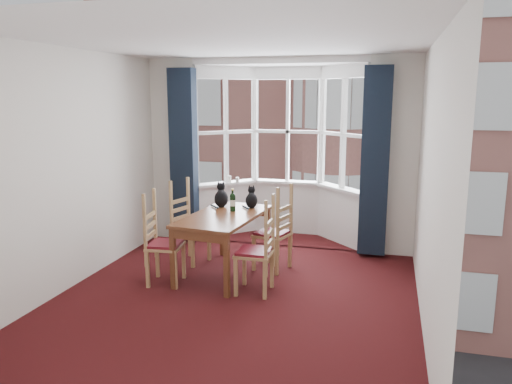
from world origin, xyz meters
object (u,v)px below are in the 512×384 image
(wine_bottle, at_px, (233,201))
(chair_left_far, at_px, (186,228))
(chair_left_near, at_px, (158,245))
(candle_tall, at_px, (229,179))
(cat_right, at_px, (252,199))
(dining_table, at_px, (224,222))
(cat_left, at_px, (221,197))
(candle_short, at_px, (237,180))
(chair_right_far, at_px, (278,235))
(chair_right_near, at_px, (262,254))

(wine_bottle, bearing_deg, chair_left_far, 169.54)
(chair_left_near, height_order, candle_tall, candle_tall)
(chair_left_far, bearing_deg, cat_right, 7.53)
(cat_right, bearing_deg, chair_left_far, -172.47)
(dining_table, relative_size, cat_left, 4.47)
(candle_short, bearing_deg, candle_tall, -166.52)
(chair_right_far, height_order, candle_short, candle_short)
(chair_left_far, height_order, cat_left, cat_left)
(dining_table, xyz_separation_m, cat_left, (-0.18, 0.42, 0.22))
(chair_left_far, distance_m, chair_right_far, 1.31)
(cat_right, bearing_deg, wine_bottle, -125.75)
(cat_left, height_order, cat_right, cat_left)
(cat_right, bearing_deg, cat_left, -173.02)
(chair_right_far, relative_size, wine_bottle, 3.14)
(chair_right_near, height_order, candle_tall, candle_tall)
(chair_left_near, distance_m, cat_right, 1.39)
(chair_right_far, relative_size, cat_left, 2.66)
(chair_left_near, bearing_deg, candle_tall, 85.49)
(chair_left_far, bearing_deg, chair_right_far, -1.82)
(chair_left_near, distance_m, candle_short, 2.35)
(chair_left_far, bearing_deg, chair_right_near, -32.75)
(chair_right_near, height_order, chair_right_far, same)
(chair_right_far, distance_m, wine_bottle, 0.74)
(chair_left_near, xyz_separation_m, cat_right, (0.91, 0.97, 0.42))
(chair_right_far, bearing_deg, chair_left_far, 178.18)
(dining_table, distance_m, wine_bottle, 0.31)
(candle_tall, bearing_deg, dining_table, -74.18)
(cat_left, relative_size, candle_short, 4.01)
(chair_right_near, xyz_separation_m, candle_tall, (-1.12, 2.24, 0.45))
(chair_right_far, height_order, cat_left, cat_left)
(chair_left_far, xyz_separation_m, cat_left, (0.50, 0.07, 0.44))
(dining_table, relative_size, candle_tall, 14.47)
(dining_table, height_order, chair_right_far, chair_right_far)
(cat_left, bearing_deg, chair_left_near, -118.34)
(chair_left_near, relative_size, cat_right, 3.04)
(chair_left_far, height_order, candle_tall, candle_tall)
(dining_table, xyz_separation_m, chair_right_near, (0.62, -0.48, -0.22))
(chair_left_near, relative_size, chair_right_far, 1.00)
(chair_left_near, distance_m, candle_tall, 2.31)
(chair_left_far, distance_m, candle_short, 1.53)
(chair_left_far, xyz_separation_m, wine_bottle, (0.72, -0.13, 0.44))
(candle_tall, bearing_deg, wine_bottle, -70.46)
(cat_left, bearing_deg, chair_right_near, -48.56)
(candle_tall, bearing_deg, chair_left_near, -94.51)
(chair_right_near, bearing_deg, dining_table, 142.10)
(chair_left_near, bearing_deg, chair_right_near, 0.79)
(wine_bottle, relative_size, candle_short, 3.39)
(wine_bottle, bearing_deg, cat_left, 137.97)
(chair_right_near, relative_size, chair_right_far, 1.00)
(chair_right_near, distance_m, wine_bottle, 1.00)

